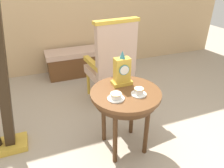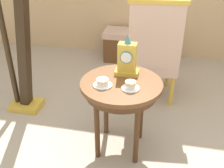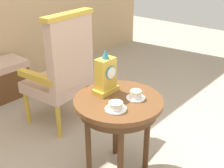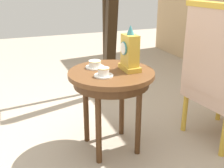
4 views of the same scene
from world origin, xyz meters
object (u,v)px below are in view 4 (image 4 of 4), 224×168
teacup_right (104,72)px  teacup_left (95,65)px  side_table (111,82)px  harp (109,30)px  armchair (220,74)px  mantel_clock (130,52)px

teacup_right → teacup_left: bearing=178.7°
side_table → teacup_left: (-0.13, -0.09, 0.11)m
harp → teacup_left: bearing=-26.8°
teacup_right → harp: 1.25m
side_table → armchair: 0.87m
armchair → harp: harp is taller
teacup_right → mantel_clock: size_ratio=0.41×
teacup_left → harp: size_ratio=0.08×
teacup_left → teacup_right: size_ratio=1.07×
harp → teacup_right: bearing=-22.6°
teacup_right → armchair: (0.11, 0.94, -0.09)m
side_table → armchair: size_ratio=0.57×
mantel_clock → armchair: 0.76m
teacup_left → mantel_clock: size_ratio=0.43×
mantel_clock → harp: harp is taller
teacup_right → harp: bearing=157.4°
side_table → teacup_left: size_ratio=4.48×
teacup_right → armchair: armchair is taller
side_table → mantel_clock: bearing=80.1°
side_table → teacup_right: bearing=-45.8°
teacup_left → mantel_clock: bearing=56.3°
teacup_left → mantel_clock: 0.29m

